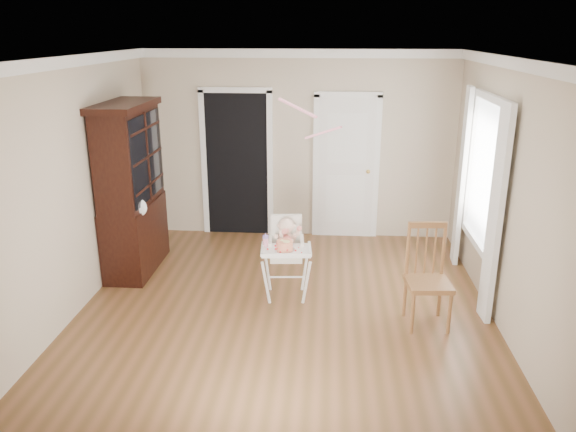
# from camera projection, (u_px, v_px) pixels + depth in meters

# --- Properties ---
(floor) EXTENTS (5.00, 5.00, 0.00)m
(floor) POSITION_uv_depth(u_px,v_px,m) (284.00, 311.00, 6.18)
(floor) COLOR brown
(floor) RESTS_ON ground
(ceiling) EXTENTS (5.00, 5.00, 0.00)m
(ceiling) POSITION_uv_depth(u_px,v_px,m) (284.00, 57.00, 5.33)
(ceiling) COLOR white
(ceiling) RESTS_ON wall_back
(wall_back) EXTENTS (4.50, 0.00, 4.50)m
(wall_back) POSITION_uv_depth(u_px,v_px,m) (298.00, 146.00, 8.12)
(wall_back) COLOR #C4B599
(wall_back) RESTS_ON floor
(wall_left) EXTENTS (0.00, 5.00, 5.00)m
(wall_left) POSITION_uv_depth(u_px,v_px,m) (72.00, 189.00, 5.91)
(wall_left) COLOR #C4B599
(wall_left) RESTS_ON floor
(wall_right) EXTENTS (0.00, 5.00, 5.00)m
(wall_right) POSITION_uv_depth(u_px,v_px,m) (509.00, 198.00, 5.59)
(wall_right) COLOR #C4B599
(wall_right) RESTS_ON floor
(crown_molding) EXTENTS (4.50, 5.00, 0.12)m
(crown_molding) POSITION_uv_depth(u_px,v_px,m) (284.00, 64.00, 5.35)
(crown_molding) COLOR white
(crown_molding) RESTS_ON ceiling
(doorway) EXTENTS (1.06, 0.05, 2.22)m
(doorway) POSITION_uv_depth(u_px,v_px,m) (237.00, 161.00, 8.24)
(doorway) COLOR black
(doorway) RESTS_ON wall_back
(closet_door) EXTENTS (0.96, 0.09, 2.13)m
(closet_door) POSITION_uv_depth(u_px,v_px,m) (346.00, 169.00, 8.15)
(closet_door) COLOR white
(closet_door) RESTS_ON wall_back
(window_right) EXTENTS (0.13, 1.84, 2.30)m
(window_right) POSITION_uv_depth(u_px,v_px,m) (481.00, 183.00, 6.38)
(window_right) COLOR white
(window_right) RESTS_ON wall_right
(high_chair) EXTENTS (0.60, 0.72, 0.97)m
(high_chair) POSITION_uv_depth(u_px,v_px,m) (286.00, 248.00, 6.34)
(high_chair) COLOR white
(high_chair) RESTS_ON floor
(baby) EXTENTS (0.29, 0.21, 0.42)m
(baby) POSITION_uv_depth(u_px,v_px,m) (286.00, 236.00, 6.32)
(baby) COLOR beige
(baby) RESTS_ON high_chair
(cake) EXTENTS (0.23, 0.23, 0.11)m
(cake) POSITION_uv_depth(u_px,v_px,m) (285.00, 246.00, 6.07)
(cake) COLOR silver
(cake) RESTS_ON high_chair
(sippy_cup) EXTENTS (0.07, 0.07, 0.16)m
(sippy_cup) POSITION_uv_depth(u_px,v_px,m) (266.00, 241.00, 6.17)
(sippy_cup) COLOR #D07F97
(sippy_cup) RESTS_ON high_chair
(china_cabinet) EXTENTS (0.56, 1.26, 2.13)m
(china_cabinet) POSITION_uv_depth(u_px,v_px,m) (132.00, 189.00, 6.96)
(china_cabinet) COLOR black
(china_cabinet) RESTS_ON floor
(dining_chair) EXTENTS (0.47, 0.47, 1.07)m
(dining_chair) POSITION_uv_depth(u_px,v_px,m) (428.00, 279.00, 5.78)
(dining_chair) COLOR brown
(dining_chair) RESTS_ON floor
(streamer) EXTENTS (0.40, 0.33, 0.15)m
(streamer) POSITION_uv_depth(u_px,v_px,m) (297.00, 108.00, 5.32)
(streamer) COLOR pink
(streamer) RESTS_ON ceiling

